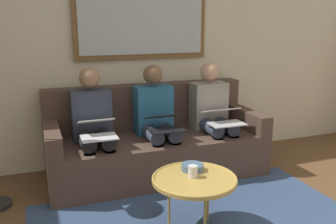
{
  "coord_description": "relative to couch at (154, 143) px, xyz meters",
  "views": [
    {
      "loc": [
        1.14,
        1.41,
        1.57
      ],
      "look_at": [
        0.0,
        -1.7,
        0.75
      ],
      "focal_mm": 39.5,
      "sensor_mm": 36.0,
      "label": 1
    }
  ],
  "objects": [
    {
      "name": "cup",
      "position": [
        0.09,
        1.2,
        0.17
      ],
      "size": [
        0.07,
        0.07,
        0.09
      ],
      "primitive_type": "cylinder",
      "color": "silver",
      "rests_on": "coffee_table"
    },
    {
      "name": "person_right",
      "position": [
        0.64,
        0.07,
        0.3
      ],
      "size": [
        0.38,
        0.58,
        1.14
      ],
      "color": "#2D3342",
      "rests_on": "couch"
    },
    {
      "name": "framed_mirror",
      "position": [
        0.0,
        -0.39,
        1.24
      ],
      "size": [
        1.47,
        0.05,
        0.76
      ],
      "color": "brown"
    },
    {
      "name": "person_left",
      "position": [
        -0.64,
        0.07,
        0.3
      ],
      "size": [
        0.38,
        0.58,
        1.14
      ],
      "color": "gray",
      "rests_on": "couch"
    },
    {
      "name": "laptop_silver",
      "position": [
        -0.64,
        0.31,
        0.32
      ],
      "size": [
        0.36,
        0.35,
        0.15
      ],
      "color": "silver"
    },
    {
      "name": "coffee_table",
      "position": [
        0.09,
        1.22,
        0.11
      ],
      "size": [
        0.64,
        0.64,
        0.45
      ],
      "color": "tan",
      "rests_on": "ground_plane"
    },
    {
      "name": "couch",
      "position": [
        0.0,
        0.0,
        0.0
      ],
      "size": [
        2.2,
        0.9,
        0.9
      ],
      "color": "#4C382D",
      "rests_on": "ground_plane"
    },
    {
      "name": "bowl",
      "position": [
        0.04,
        1.08,
        0.15
      ],
      "size": [
        0.17,
        0.17,
        0.05
      ],
      "primitive_type": "cylinder",
      "color": "slate",
      "rests_on": "coffee_table"
    },
    {
      "name": "laptop_white",
      "position": [
        0.64,
        0.31,
        0.32
      ],
      "size": [
        0.31,
        0.37,
        0.16
      ],
      "color": "white"
    },
    {
      "name": "wall_rear",
      "position": [
        0.0,
        -0.48,
        0.99
      ],
      "size": [
        6.0,
        0.12,
        2.6
      ],
      "primitive_type": "cube",
      "color": "beige",
      "rests_on": "ground_plane"
    },
    {
      "name": "laptop_black",
      "position": [
        0.0,
        0.31,
        0.31
      ],
      "size": [
        0.33,
        0.33,
        0.15
      ],
      "color": "black"
    },
    {
      "name": "person_middle",
      "position": [
        0.0,
        0.07,
        0.3
      ],
      "size": [
        0.38,
        0.58,
        1.14
      ],
      "color": "#235B84",
      "rests_on": "couch"
    }
  ]
}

